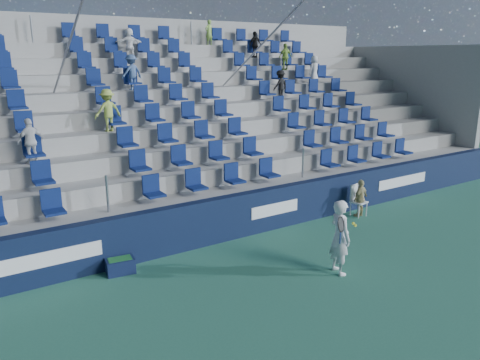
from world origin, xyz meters
The scene contains 7 objects.
ground centered at (0.00, 0.00, 0.00)m, with size 70.00×70.00×0.00m, color #307158.
sponsor_wall centered at (0.00, 3.15, 0.60)m, with size 24.00×0.32×1.20m.
grandstand centered at (0.00, 8.24, 2.13)m, with size 24.00×8.17×6.63m.
tennis_player centered at (1.07, 0.05, 0.87)m, with size 0.69×0.70×1.73m.
line_judge_chair centered at (4.40, 2.65, 0.55)m, with size 0.49×0.50×0.96m.
line_judge centered at (4.40, 2.50, 0.58)m, with size 0.68×0.28×1.16m, color tan.
ball_bin centered at (-3.08, 2.75, 0.19)m, with size 0.68×0.49×0.35m.
Camera 1 is at (-6.14, -6.89, 4.79)m, focal length 35.00 mm.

